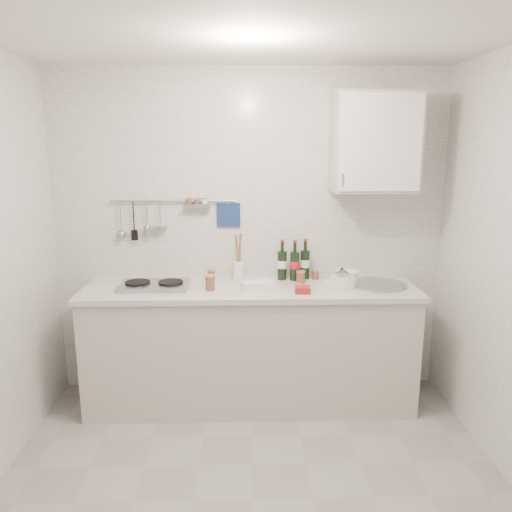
{
  "coord_description": "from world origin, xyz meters",
  "views": [
    {
      "loc": [
        -0.05,
        -2.42,
        1.94
      ],
      "look_at": [
        0.04,
        0.9,
        1.19
      ],
      "focal_mm": 35.0,
      "sensor_mm": 36.0,
      "label": 1
    }
  ],
  "objects_px": {
    "plate_stack_sink": "(344,279)",
    "wine_bottles": "(294,260)",
    "plate_stack_hob": "(138,286)",
    "utensil_crock": "(239,268)",
    "wall_cabinet": "(375,143)"
  },
  "relations": [
    {
      "from": "wine_bottles",
      "to": "utensil_crock",
      "type": "bearing_deg",
      "value": 174.97
    },
    {
      "from": "plate_stack_hob",
      "to": "plate_stack_sink",
      "type": "bearing_deg",
      "value": 0.31
    },
    {
      "from": "utensil_crock",
      "to": "wall_cabinet",
      "type": "bearing_deg",
      "value": -6.44
    },
    {
      "from": "wine_bottles",
      "to": "utensil_crock",
      "type": "relative_size",
      "value": 0.86
    },
    {
      "from": "plate_stack_sink",
      "to": "plate_stack_hob",
      "type": "bearing_deg",
      "value": -179.69
    },
    {
      "from": "wine_bottles",
      "to": "utensil_crock",
      "type": "height_order",
      "value": "utensil_crock"
    },
    {
      "from": "plate_stack_hob",
      "to": "utensil_crock",
      "type": "relative_size",
      "value": 0.88
    },
    {
      "from": "plate_stack_hob",
      "to": "plate_stack_sink",
      "type": "relative_size",
      "value": 1.29
    },
    {
      "from": "utensil_crock",
      "to": "plate_stack_sink",
      "type": "bearing_deg",
      "value": -16.52
    },
    {
      "from": "plate_stack_sink",
      "to": "wine_bottles",
      "type": "bearing_deg",
      "value": 151.17
    },
    {
      "from": "plate_stack_hob",
      "to": "plate_stack_sink",
      "type": "height_order",
      "value": "plate_stack_sink"
    },
    {
      "from": "plate_stack_hob",
      "to": "utensil_crock",
      "type": "bearing_deg",
      "value": 18.09
    },
    {
      "from": "wall_cabinet",
      "to": "plate_stack_sink",
      "type": "height_order",
      "value": "wall_cabinet"
    },
    {
      "from": "plate_stack_hob",
      "to": "utensil_crock",
      "type": "xyz_separation_m",
      "value": [
        0.73,
        0.24,
        0.07
      ]
    },
    {
      "from": "plate_stack_hob",
      "to": "wine_bottles",
      "type": "height_order",
      "value": "wine_bottles"
    }
  ]
}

